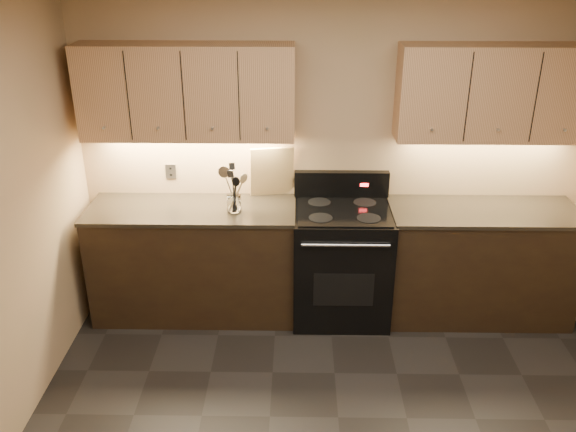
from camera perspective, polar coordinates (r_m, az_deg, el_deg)
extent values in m
plane|color=silver|center=(2.64, 7.34, 19.35)|extent=(4.00, 4.00, 0.00)
cube|color=tan|center=(4.87, 4.17, 6.10)|extent=(4.00, 0.04, 2.60)
cube|color=black|center=(5.00, -8.69, -4.28)|extent=(1.60, 0.60, 0.90)
cube|color=#342E21|center=(4.79, -9.04, 0.60)|extent=(1.62, 0.62, 0.03)
cube|color=black|center=(5.14, 17.34, -4.34)|extent=(1.44, 0.60, 0.90)
cube|color=#342E21|center=(4.94, 18.00, 0.41)|extent=(1.46, 0.62, 0.03)
cube|color=black|center=(4.91, 4.99, -4.46)|extent=(0.76, 0.65, 0.92)
cube|color=black|center=(4.71, 5.20, 0.50)|extent=(0.70, 0.60, 0.01)
cube|color=black|center=(4.93, 5.02, 2.96)|extent=(0.76, 0.07, 0.22)
cube|color=red|center=(4.91, 7.15, 2.90)|extent=(0.06, 0.00, 0.03)
cylinder|color=silver|center=(4.46, 5.43, -2.74)|extent=(0.65, 0.02, 0.02)
cube|color=black|center=(4.65, 5.23, -6.90)|extent=(0.46, 0.00, 0.28)
cylinder|color=black|center=(4.56, 3.07, -0.16)|extent=(0.18, 0.18, 0.00)
cylinder|color=black|center=(4.59, 7.57, -0.19)|extent=(0.18, 0.18, 0.00)
cylinder|color=black|center=(4.83, 2.95, 1.31)|extent=(0.18, 0.18, 0.00)
cylinder|color=black|center=(4.86, 7.20, 1.28)|extent=(0.18, 0.18, 0.00)
cube|color=tan|center=(4.66, -9.46, 11.37)|extent=(1.60, 0.30, 0.70)
cube|color=tan|center=(4.81, 18.89, 10.82)|extent=(1.44, 0.30, 0.70)
cube|color=#B2B5BA|center=(5.02, -10.91, 4.11)|extent=(0.08, 0.01, 0.12)
cylinder|color=white|center=(4.66, -5.07, 1.20)|extent=(0.12, 0.12, 0.13)
cylinder|color=white|center=(4.68, -5.04, 0.53)|extent=(0.11, 0.11, 0.02)
cube|color=tan|center=(4.87, -1.52, 4.17)|extent=(0.36, 0.17, 0.43)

